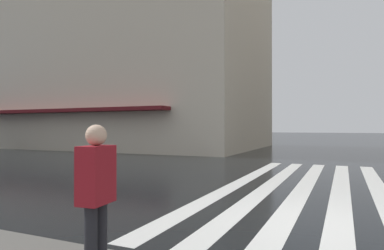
{
  "coord_description": "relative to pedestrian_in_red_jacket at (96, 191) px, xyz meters",
  "views": [
    {
      "loc": [
        -6.75,
        -0.55,
        1.8
      ],
      "look_at": [
        6.03,
        5.17,
        1.89
      ],
      "focal_mm": 31.8,
      "sensor_mm": 36.0,
      "label": 1
    }
  ],
  "objects": [
    {
      "name": "zebra_crossing",
      "position": [
        7.94,
        -2.26,
        -1.13
      ],
      "size": [
        13.0,
        6.5,
        0.01
      ],
      "color": "silver",
      "rests_on": "ground_plane"
    },
    {
      "name": "ground_plane",
      "position": [
        3.94,
        -1.8,
        -1.14
      ],
      "size": [
        220.0,
        220.0,
        0.0
      ],
      "primitive_type": "plane",
      "color": "black"
    },
    {
      "name": "pedestrian_in_red_jacket",
      "position": [
        0.0,
        0.0,
        0.0
      ],
      "size": [
        0.42,
        0.28,
        1.68
      ],
      "color": "maroon",
      "rests_on": "sidewalk_pavement"
    },
    {
      "name": "haussmann_block_mid",
      "position": [
        23.77,
        16.16,
        11.24
      ],
      "size": [
        15.87,
        24.01,
        25.28
      ],
      "color": "beige",
      "rests_on": "ground_plane"
    }
  ]
}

